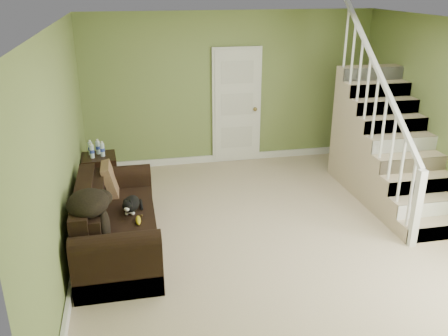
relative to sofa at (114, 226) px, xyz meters
name	(u,v)px	position (x,y,z in m)	size (l,w,h in m)	color
floor	(275,233)	(2.02, -0.02, -0.32)	(5.00, 5.50, 0.01)	tan
ceiling	(285,24)	(2.02, -0.02, 2.28)	(5.00, 5.50, 0.01)	white
wall_back	(231,89)	(2.02, 2.73, 0.98)	(5.00, 0.04, 2.60)	olive
wall_front	(407,263)	(2.02, -2.77, 0.98)	(5.00, 0.04, 2.60)	olive
wall_left	(61,152)	(-0.48, -0.02, 0.98)	(0.04, 5.50, 2.60)	olive
baseboard_back	(231,157)	(2.02, 2.70, -0.26)	(5.00, 0.04, 0.12)	white
baseboard_left	(77,249)	(-0.45, -0.02, -0.26)	(0.04, 5.50, 0.12)	white
baseboard_right	(446,212)	(4.49, -0.02, -0.26)	(0.04, 5.50, 0.12)	white
door	(237,106)	(2.12, 2.68, 0.69)	(0.86, 0.12, 2.02)	white
staircase	(385,151)	(4.01, 0.94, 0.32)	(1.00, 2.51, 2.82)	tan
sofa	(114,226)	(0.00, 0.00, 0.00)	(0.91, 2.10, 0.83)	black
side_table	(100,174)	(-0.23, 1.73, -0.01)	(0.53, 0.53, 0.83)	black
cat	(131,205)	(0.22, 0.06, 0.23)	(0.27, 0.51, 0.25)	black
banana	(138,220)	(0.28, -0.23, 0.16)	(0.06, 0.21, 0.06)	gold
throw_pillow	(110,180)	(-0.03, 0.68, 0.31)	(0.11, 0.43, 0.43)	#4D311F
throw_blanket	(88,203)	(-0.22, -0.46, 0.54)	(0.44, 0.58, 0.24)	black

